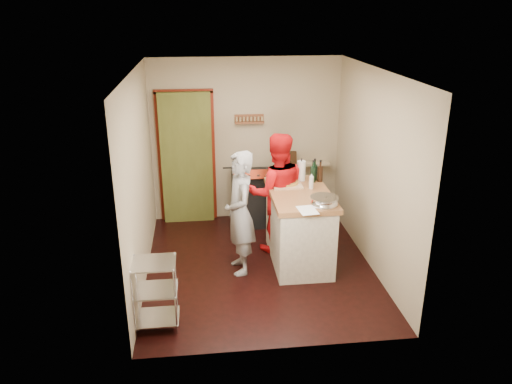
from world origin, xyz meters
TOP-DOWN VIEW (x-y plane):
  - floor at (0.00, 0.00)m, footprint 3.50×3.50m
  - back_wall at (-0.64, 1.78)m, footprint 3.00×0.44m
  - left_wall at (-1.50, 0.00)m, footprint 0.04×3.50m
  - right_wall at (1.50, 0.00)m, footprint 0.04×3.50m
  - ceiling at (0.00, 0.00)m, footprint 3.00×3.50m
  - stove at (0.05, 1.42)m, footprint 0.60×0.63m
  - wire_shelving at (-1.28, -1.20)m, footprint 0.48×0.40m
  - island at (0.56, 0.10)m, footprint 0.79×1.45m
  - person_stripe at (-0.26, -0.07)m, footprint 0.47×0.64m
  - person_red at (0.31, 0.49)m, footprint 0.84×0.65m

SIDE VIEW (x-z plane):
  - floor at x=0.00m, z-range 0.00..0.00m
  - wire_shelving at x=-1.28m, z-range 0.04..0.84m
  - stove at x=0.05m, z-range -0.05..0.95m
  - island at x=0.56m, z-range -0.13..1.19m
  - person_stripe at x=-0.26m, z-range 0.00..1.64m
  - person_red at x=0.31m, z-range 0.00..1.72m
  - back_wall at x=-0.64m, z-range -0.17..2.43m
  - left_wall at x=-1.50m, z-range 0.00..2.60m
  - right_wall at x=1.50m, z-range 0.00..2.60m
  - ceiling at x=0.00m, z-range 2.60..2.62m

